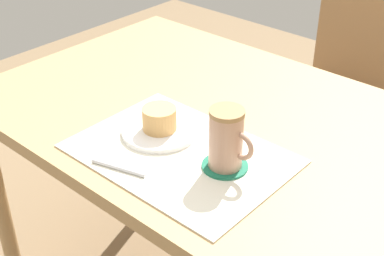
# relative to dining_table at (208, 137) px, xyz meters

# --- Properties ---
(dining_table) EXTENTS (1.17, 0.80, 0.73)m
(dining_table) POSITION_rel_dining_table_xyz_m (0.00, 0.00, 0.00)
(dining_table) COLOR tan
(dining_table) RESTS_ON ground_plane
(wooden_chair) EXTENTS (0.43, 0.43, 0.88)m
(wooden_chair) POSITION_rel_dining_table_xyz_m (0.01, 0.76, -0.17)
(wooden_chair) COLOR #997047
(wooden_chair) RESTS_ON ground_plane
(placemat) EXTENTS (0.47, 0.33, 0.00)m
(placemat) POSITION_rel_dining_table_xyz_m (0.08, -0.19, 0.08)
(placemat) COLOR silver
(placemat) RESTS_ON dining_table
(pastry_plate) EXTENTS (0.18, 0.18, 0.01)m
(pastry_plate) POSITION_rel_dining_table_xyz_m (-0.01, -0.16, 0.09)
(pastry_plate) COLOR white
(pastry_plate) RESTS_ON placemat
(pastry) EXTENTS (0.08, 0.08, 0.05)m
(pastry) POSITION_rel_dining_table_xyz_m (-0.01, -0.16, 0.12)
(pastry) COLOR #E0A860
(pastry) RESTS_ON pastry_plate
(coffee_coaster) EXTENTS (0.10, 0.10, 0.00)m
(coffee_coaster) POSITION_rel_dining_table_xyz_m (0.18, -0.17, 0.09)
(coffee_coaster) COLOR #196B4C
(coffee_coaster) RESTS_ON placemat
(coffee_mug) EXTENTS (0.11, 0.07, 0.13)m
(coffee_mug) POSITION_rel_dining_table_xyz_m (0.19, -0.17, 0.16)
(coffee_mug) COLOR tan
(coffee_mug) RESTS_ON coffee_coaster
(teaspoon) EXTENTS (0.13, 0.05, 0.01)m
(teaspoon) POSITION_rel_dining_table_xyz_m (0.02, -0.32, 0.09)
(teaspoon) COLOR silver
(teaspoon) RESTS_ON placemat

